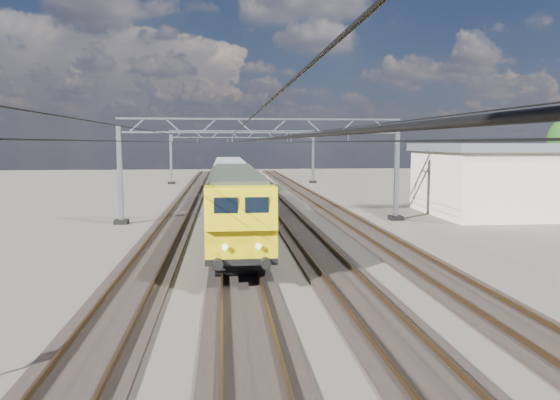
{
  "coord_description": "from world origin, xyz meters",
  "views": [
    {
      "loc": [
        -2.63,
        -33.26,
        5.45
      ],
      "look_at": [
        0.37,
        -4.44,
        2.4
      ],
      "focal_mm": 35.0,
      "sensor_mm": 36.0,
      "label": 1
    }
  ],
  "objects": [
    {
      "name": "locomotive",
      "position": [
        -2.0,
        -3.82,
        2.33
      ],
      "size": [
        2.76,
        21.1,
        3.62
      ],
      "color": "black",
      "rests_on": "ground"
    },
    {
      "name": "industrial_shed",
      "position": [
        22.0,
        6.0,
        2.73
      ],
      "size": [
        18.6,
        10.6,
        5.4
      ],
      "color": "silver",
      "rests_on": "ground"
    },
    {
      "name": "track_inner_east",
      "position": [
        2.0,
        0.0,
        0.07
      ],
      "size": [
        2.6,
        140.0,
        0.3
      ],
      "color": "black",
      "rests_on": "ground"
    },
    {
      "name": "catenary_gantry_mid",
      "position": [
        0.0,
        4.0,
        3.91
      ],
      "size": [
        19.9,
        0.9,
        7.11
      ],
      "color": "gray",
      "rests_on": "ground"
    },
    {
      "name": "hopper_wagon_lead",
      "position": [
        -2.0,
        13.88,
        2.23
      ],
      "size": [
        3.38,
        13.0,
        3.25
      ],
      "color": "black",
      "rests_on": "ground"
    },
    {
      "name": "track_outer_east",
      "position": [
        6.0,
        0.0,
        0.07
      ],
      "size": [
        2.6,
        140.0,
        0.3
      ],
      "color": "black",
      "rests_on": "ground"
    },
    {
      "name": "track_loco",
      "position": [
        -2.0,
        0.0,
        0.07
      ],
      "size": [
        2.6,
        140.0,
        0.3
      ],
      "color": "black",
      "rests_on": "ground"
    },
    {
      "name": "track_outer_west",
      "position": [
        -6.0,
        0.0,
        0.07
      ],
      "size": [
        2.6,
        140.0,
        0.3
      ],
      "color": "black",
      "rests_on": "ground"
    },
    {
      "name": "catenary_gantry_far",
      "position": [
        0.0,
        40.0,
        3.91
      ],
      "size": [
        19.9,
        0.9,
        7.11
      ],
      "color": "gray",
      "rests_on": "ground"
    },
    {
      "name": "hopper_wagon_mid",
      "position": [
        -2.0,
        28.08,
        2.23
      ],
      "size": [
        3.38,
        13.0,
        3.25
      ],
      "color": "black",
      "rests_on": "ground"
    },
    {
      "name": "ground",
      "position": [
        0.0,
        0.0,
        0.0
      ],
      "size": [
        160.0,
        160.0,
        0.0
      ],
      "primitive_type": "plane",
      "color": "#2C2821",
      "rests_on": "ground"
    },
    {
      "name": "overhead_wires",
      "position": [
        0.0,
        8.0,
        5.75
      ],
      "size": [
        12.03,
        140.0,
        0.53
      ],
      "color": "black",
      "rests_on": "ground"
    }
  ]
}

